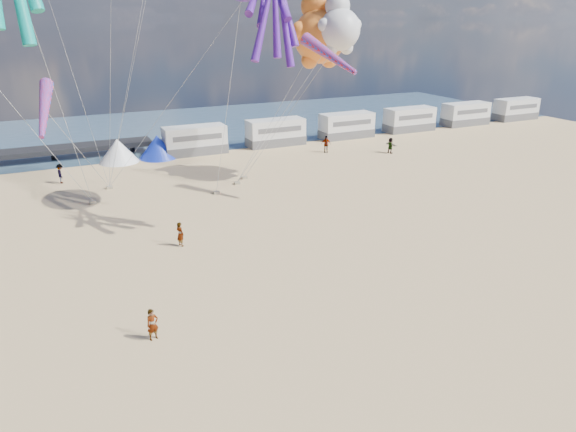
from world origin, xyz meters
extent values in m
plane|color=#DBB77E|center=(0.00, 0.00, 0.00)|extent=(120.00, 120.00, 0.00)
plane|color=#334D62|center=(0.00, 55.00, 0.02)|extent=(120.00, 120.00, 0.00)
cube|color=silver|center=(6.00, 40.00, 1.50)|extent=(6.60, 2.50, 3.00)
cube|color=silver|center=(15.50, 40.00, 1.50)|extent=(6.60, 2.50, 3.00)
cube|color=silver|center=(25.00, 40.00, 1.50)|extent=(6.60, 2.50, 3.00)
cube|color=silver|center=(34.50, 40.00, 1.50)|extent=(6.60, 2.50, 3.00)
cube|color=silver|center=(44.00, 40.00, 1.50)|extent=(6.60, 2.50, 3.00)
cube|color=silver|center=(53.50, 40.00, 1.50)|extent=(6.60, 2.50, 3.00)
cone|color=white|center=(-2.00, 40.00, 1.20)|extent=(4.00, 4.00, 2.40)
cone|color=#1933CC|center=(2.00, 40.00, 1.20)|extent=(4.00, 4.00, 2.40)
imported|color=tan|center=(-5.20, 7.20, 0.77)|extent=(0.63, 0.50, 1.53)
imported|color=#7F6659|center=(-7.70, 34.74, 0.87)|extent=(0.68, 0.86, 1.74)
imported|color=#7F6659|center=(19.07, 34.53, 0.92)|extent=(1.35, 1.05, 1.83)
imported|color=#7F6659|center=(25.28, 31.31, 0.84)|extent=(0.56, 1.04, 1.68)
imported|color=#7F6659|center=(-1.49, 16.86, 0.81)|extent=(1.08, 1.57, 1.63)
cube|color=gray|center=(-5.78, 27.81, 0.11)|extent=(0.50, 0.35, 0.22)
cube|color=gray|center=(3.84, 26.01, 0.11)|extent=(0.50, 0.35, 0.22)
cube|color=gray|center=(6.31, 27.74, 0.11)|extent=(0.50, 0.35, 0.22)
cube|color=gray|center=(7.48, 29.03, 0.11)|extent=(0.50, 0.35, 0.22)
cube|color=gray|center=(-4.08, 31.21, 0.11)|extent=(0.50, 0.35, 0.22)
camera|label=1|loc=(-8.14, -13.38, 13.68)|focal=32.00mm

